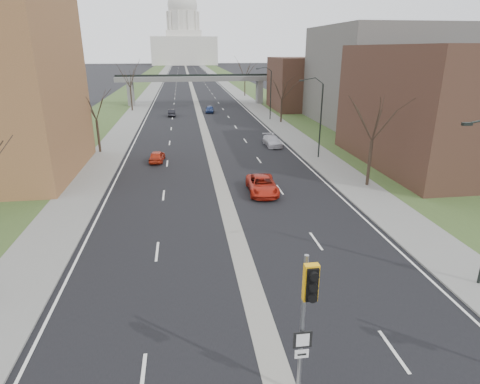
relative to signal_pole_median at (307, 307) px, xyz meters
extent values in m
cube|color=black|center=(-0.56, 149.82, -3.88)|extent=(20.00, 600.00, 0.01)
cube|color=gray|center=(-0.56, 149.82, -3.89)|extent=(1.20, 600.00, 0.02)
cube|color=gray|center=(11.44, 149.82, -3.83)|extent=(4.00, 600.00, 0.12)
cube|color=gray|center=(-12.56, 149.82, -3.83)|extent=(4.00, 600.00, 0.12)
cube|color=#334720|center=(17.44, 149.82, -3.84)|extent=(8.00, 600.00, 0.10)
cube|color=#334720|center=(-18.56, 149.82, -3.84)|extent=(8.00, 600.00, 0.10)
cube|color=#4E2F24|center=(23.44, 27.82, 2.11)|extent=(16.00, 20.00, 12.00)
cube|color=#63615A|center=(27.44, 51.82, 3.61)|extent=(18.00, 22.00, 15.00)
cube|color=#4E2F24|center=(21.44, 69.82, 1.11)|extent=(14.00, 14.00, 10.00)
cube|color=slate|center=(-14.56, 79.82, -1.39)|extent=(1.20, 2.50, 5.00)
cube|color=slate|center=(13.44, 79.82, -1.39)|extent=(1.20, 2.50, 5.00)
cube|color=slate|center=(-0.56, 79.82, 1.61)|extent=(34.00, 3.00, 1.00)
cube|color=black|center=(-0.56, 79.82, 2.31)|extent=(34.00, 0.15, 0.50)
cube|color=silver|center=(-0.56, 319.82, 6.11)|extent=(48.00, 42.00, 20.00)
cube|color=silver|center=(-0.56, 319.82, 18.11)|extent=(26.00, 26.00, 5.00)
cylinder|color=silver|center=(-0.56, 319.82, 27.11)|extent=(22.00, 22.00, 14.00)
sphere|color=silver|center=(-0.56, 319.82, 38.11)|extent=(22.00, 22.00, 22.00)
cube|color=black|center=(8.94, 5.82, 4.58)|extent=(0.45, 0.18, 0.14)
cylinder|color=black|center=(11.24, 31.82, 0.23)|extent=(0.16, 0.16, 8.00)
cube|color=black|center=(8.94, 31.82, 4.58)|extent=(0.45, 0.18, 0.14)
cylinder|color=black|center=(11.24, 57.82, 0.23)|extent=(0.16, 0.16, 8.00)
cube|color=black|center=(8.94, 57.82, 4.58)|extent=(0.45, 0.18, 0.14)
cylinder|color=#382B21|center=(-13.56, 37.82, -1.89)|extent=(0.28, 0.28, 3.75)
cylinder|color=#382B21|center=(-13.56, 71.82, -1.64)|extent=(0.28, 0.28, 4.25)
cylinder|color=#382B21|center=(12.44, 21.82, -1.77)|extent=(0.28, 0.28, 4.00)
cylinder|color=#382B21|center=(12.44, 54.82, -2.02)|extent=(0.28, 0.28, 3.50)
cylinder|color=#382B21|center=(12.44, 94.82, -1.64)|extent=(0.28, 0.28, 4.25)
cylinder|color=gray|center=(0.00, 0.31, -1.10)|extent=(0.15, 0.15, 5.58)
cube|color=#F1A70E|center=(0.00, -0.22, 1.05)|extent=(0.45, 0.43, 1.23)
cube|color=black|center=(0.00, 0.31, -1.42)|extent=(0.64, 0.04, 0.64)
cube|color=silver|center=(0.00, 0.31, -2.01)|extent=(0.48, 0.04, 0.32)
imported|color=#B52C14|center=(-6.65, 32.77, -3.27)|extent=(1.77, 3.73, 1.23)
imported|color=black|center=(-5.69, 64.31, -3.27)|extent=(1.36, 3.77, 1.24)
imported|color=#B42313|center=(2.77, 21.35, -3.18)|extent=(2.55, 5.20, 1.42)
imported|color=#BBBBC3|center=(7.36, 38.40, -3.24)|extent=(2.00, 4.55, 1.30)
imported|color=navy|center=(1.44, 67.58, -3.24)|extent=(1.87, 3.92, 1.29)
camera|label=1|loc=(-3.59, -10.34, 7.74)|focal=30.00mm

